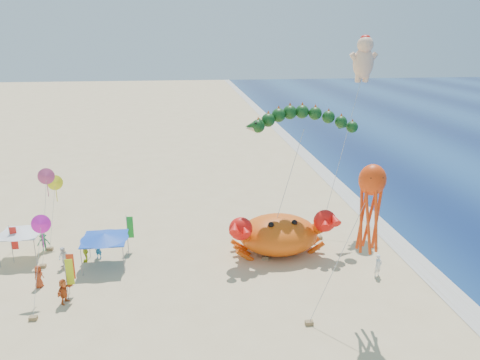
# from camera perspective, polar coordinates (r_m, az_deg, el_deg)

# --- Properties ---
(ground) EXTENTS (320.00, 320.00, 0.00)m
(ground) POSITION_cam_1_polar(r_m,az_deg,el_deg) (37.78, 3.44, -10.25)
(ground) COLOR #D1B784
(ground) RESTS_ON ground
(foam_strip) EXTENTS (320.00, 320.00, 0.00)m
(foam_strip) POSITION_cam_1_polar(r_m,az_deg,el_deg) (41.50, 20.16, -8.70)
(foam_strip) COLOR silver
(foam_strip) RESTS_ON ground
(crab_inflatable) EXTENTS (8.91, 6.12, 3.91)m
(crab_inflatable) POSITION_cam_1_polar(r_m,az_deg,el_deg) (39.09, 4.72, -6.50)
(crab_inflatable) COLOR #E4510C
(crab_inflatable) RESTS_ON ground
(dragon_kite) EXTENTS (10.12, 5.76, 11.51)m
(dragon_kite) POSITION_cam_1_polar(r_m,az_deg,el_deg) (39.49, 7.64, 6.86)
(dragon_kite) COLOR #0F3813
(dragon_kite) RESTS_ON ground
(cherub_kite) EXTENTS (6.26, 6.58, 17.46)m
(cherub_kite) POSITION_cam_1_polar(r_m,az_deg,el_deg) (45.93, 14.85, 14.18)
(cherub_kite) COLOR #FFC39B
(cherub_kite) RESTS_ON ground
(octopus_kite) EXTENTS (4.77, 1.73, 10.12)m
(octopus_kite) POSITION_cam_1_polar(r_m,az_deg,el_deg) (29.42, 15.59, -2.61)
(octopus_kite) COLOR #EA3C0C
(octopus_kite) RESTS_ON ground
(canopy_blue) EXTENTS (3.67, 3.67, 2.71)m
(canopy_blue) POSITION_cam_1_polar(r_m,az_deg,el_deg) (38.13, -16.20, -6.61)
(canopy_blue) COLOR gray
(canopy_blue) RESTS_ON ground
(canopy_white) EXTENTS (3.27, 3.27, 2.71)m
(canopy_white) POSITION_cam_1_polar(r_m,az_deg,el_deg) (41.54, -25.20, -5.63)
(canopy_white) COLOR gray
(canopy_white) RESTS_ON ground
(feather_flags) EXTENTS (9.45, 7.39, 3.20)m
(feather_flags) POSITION_cam_1_polar(r_m,az_deg,el_deg) (37.55, -19.84, -8.08)
(feather_flags) COLOR gray
(feather_flags) RESTS_ON ground
(beachgoers) EXTENTS (27.09, 9.74, 1.85)m
(beachgoers) POSITION_cam_1_polar(r_m,az_deg,el_deg) (37.71, -17.93, -9.71)
(beachgoers) COLOR #D85B22
(beachgoers) RESTS_ON ground
(small_kites) EXTENTS (2.67, 12.55, 7.34)m
(small_kites) POSITION_cam_1_polar(r_m,az_deg,el_deg) (39.07, -22.32, -2.37)
(small_kites) COLOR #F61BC9
(small_kites) RESTS_ON ground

